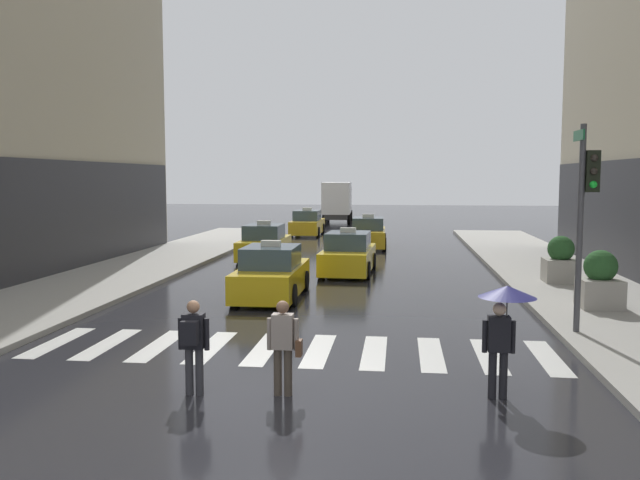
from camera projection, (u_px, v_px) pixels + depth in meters
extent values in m
plane|color=#26262B|center=(263.00, 394.00, 11.37)|extent=(160.00, 160.00, 0.00)
cube|color=silver|center=(57.00, 342.00, 14.98)|extent=(0.50, 2.80, 0.01)
cube|color=silver|center=(108.00, 344.00, 14.83)|extent=(0.50, 2.80, 0.01)
cube|color=silver|center=(159.00, 345.00, 14.69)|extent=(0.50, 2.80, 0.01)
cube|color=silver|center=(211.00, 347.00, 14.55)|extent=(0.50, 2.80, 0.01)
cube|color=silver|center=(264.00, 349.00, 14.41)|extent=(0.50, 2.80, 0.01)
cube|color=silver|center=(319.00, 350.00, 14.26)|extent=(0.50, 2.80, 0.01)
cube|color=silver|center=(374.00, 352.00, 14.12)|extent=(0.50, 2.80, 0.01)
cube|color=silver|center=(431.00, 354.00, 13.98)|extent=(0.50, 2.80, 0.01)
cube|color=silver|center=(489.00, 356.00, 13.84)|extent=(0.50, 2.80, 0.01)
cube|color=silver|center=(548.00, 357.00, 13.69)|extent=(0.50, 2.80, 0.01)
cylinder|color=#47474C|center=(580.00, 229.00, 15.17)|extent=(0.14, 0.14, 4.80)
cube|color=black|center=(592.00, 171.00, 15.02)|extent=(0.30, 0.26, 0.95)
sphere|color=#28231E|center=(594.00, 158.00, 14.85)|extent=(0.17, 0.17, 0.17)
sphere|color=#28231E|center=(594.00, 171.00, 14.88)|extent=(0.17, 0.17, 0.17)
sphere|color=green|center=(593.00, 185.00, 14.90)|extent=(0.17, 0.17, 0.17)
cube|color=#196638|center=(579.00, 135.00, 15.15)|extent=(0.04, 0.84, 0.24)
cube|color=yellow|center=(272.00, 280.00, 20.54)|extent=(1.84, 4.51, 0.84)
cube|color=#384C5B|center=(271.00, 256.00, 20.37)|extent=(1.62, 2.11, 0.64)
cube|color=silver|center=(271.00, 243.00, 20.33)|extent=(0.60, 0.24, 0.18)
cylinder|color=black|center=(254.00, 280.00, 21.99)|extent=(0.23, 0.66, 0.66)
cylinder|color=black|center=(305.00, 281.00, 21.80)|extent=(0.23, 0.66, 0.66)
cylinder|color=black|center=(235.00, 294.00, 19.32)|extent=(0.23, 0.66, 0.66)
cylinder|color=black|center=(292.00, 295.00, 19.13)|extent=(0.23, 0.66, 0.66)
cube|color=#F2EAB2|center=(266.00, 268.00, 22.85)|extent=(0.20, 0.04, 0.14)
cube|color=#F2EAB2|center=(302.00, 269.00, 22.71)|extent=(0.20, 0.04, 0.14)
cube|color=yellow|center=(348.00, 259.00, 25.73)|extent=(1.97, 4.57, 0.84)
cube|color=#384C5B|center=(348.00, 240.00, 25.56)|extent=(1.68, 2.16, 0.64)
cube|color=silver|center=(348.00, 230.00, 25.52)|extent=(0.61, 0.26, 0.18)
cylinder|color=black|center=(331.00, 260.00, 27.21)|extent=(0.25, 0.67, 0.66)
cylinder|color=black|center=(373.00, 261.00, 26.94)|extent=(0.25, 0.67, 0.66)
cylinder|color=black|center=(321.00, 269.00, 24.56)|extent=(0.25, 0.67, 0.66)
cylinder|color=black|center=(367.00, 270.00, 24.29)|extent=(0.25, 0.67, 0.66)
cube|color=#F2EAB2|center=(340.00, 251.00, 28.05)|extent=(0.20, 0.05, 0.14)
cube|color=#F2EAB2|center=(369.00, 252.00, 27.86)|extent=(0.20, 0.05, 0.14)
cube|color=yellow|center=(265.00, 248.00, 29.91)|extent=(1.86, 4.52, 0.84)
cube|color=#384C5B|center=(264.00, 232.00, 29.74)|extent=(1.63, 2.12, 0.64)
cube|color=silver|center=(264.00, 223.00, 29.71)|extent=(0.60, 0.25, 0.18)
cylinder|color=black|center=(252.00, 249.00, 31.36)|extent=(0.23, 0.66, 0.66)
cylinder|color=black|center=(288.00, 250.00, 31.18)|extent=(0.23, 0.66, 0.66)
cylinder|color=black|center=(239.00, 256.00, 28.69)|extent=(0.23, 0.66, 0.66)
cylinder|color=black|center=(278.00, 256.00, 28.51)|extent=(0.23, 0.66, 0.66)
cube|color=#F2EAB2|center=(261.00, 242.00, 32.22)|extent=(0.20, 0.04, 0.14)
cube|color=#F2EAB2|center=(286.00, 242.00, 32.09)|extent=(0.20, 0.04, 0.14)
cube|color=gold|center=(368.00, 237.00, 35.23)|extent=(1.93, 4.55, 0.84)
cube|color=#384C5B|center=(368.00, 223.00, 35.07)|extent=(1.66, 2.14, 0.64)
cube|color=silver|center=(368.00, 216.00, 35.03)|extent=(0.61, 0.26, 0.18)
cylinder|color=black|center=(353.00, 239.00, 36.67)|extent=(0.24, 0.67, 0.66)
cylinder|color=black|center=(384.00, 239.00, 36.52)|extent=(0.24, 0.67, 0.66)
cylinder|color=black|center=(351.00, 244.00, 34.00)|extent=(0.24, 0.67, 0.66)
cylinder|color=black|center=(384.00, 244.00, 33.84)|extent=(0.24, 0.67, 0.66)
cube|color=#F2EAB2|center=(358.00, 233.00, 37.54)|extent=(0.20, 0.05, 0.14)
cube|color=#F2EAB2|center=(380.00, 233.00, 37.42)|extent=(0.20, 0.05, 0.14)
cube|color=gold|center=(307.00, 227.00, 42.90)|extent=(1.81, 4.51, 0.84)
cube|color=#384C5B|center=(307.00, 215.00, 42.73)|extent=(1.61, 2.11, 0.64)
cube|color=silver|center=(307.00, 209.00, 42.69)|extent=(0.60, 0.24, 0.18)
cylinder|color=black|center=(298.00, 228.00, 44.36)|extent=(0.22, 0.66, 0.66)
cylinder|color=black|center=(323.00, 229.00, 44.15)|extent=(0.22, 0.66, 0.66)
cylinder|color=black|center=(291.00, 232.00, 41.69)|extent=(0.22, 0.66, 0.66)
cylinder|color=black|center=(318.00, 232.00, 41.48)|extent=(0.22, 0.66, 0.66)
cube|color=#F2EAB2|center=(303.00, 223.00, 45.21)|extent=(0.20, 0.04, 0.14)
cube|color=#F2EAB2|center=(321.00, 224.00, 45.06)|extent=(0.20, 0.04, 0.14)
cube|color=#2D2D2D|center=(337.00, 215.00, 54.50)|extent=(2.08, 6.67, 0.40)
cube|color=silver|center=(339.00, 199.00, 57.65)|extent=(2.17, 1.89, 2.10)
cube|color=#384C5B|center=(340.00, 194.00, 58.53)|extent=(1.89, 0.12, 0.95)
cube|color=silver|center=(337.00, 198.00, 53.47)|extent=(2.40, 4.89, 2.50)
cylinder|color=black|center=(328.00, 215.00, 57.67)|extent=(0.32, 0.91, 0.90)
cylinder|color=black|center=(351.00, 215.00, 57.52)|extent=(0.32, 0.91, 0.90)
cylinder|color=black|center=(324.00, 218.00, 53.16)|extent=(0.32, 0.91, 0.90)
cylinder|color=black|center=(349.00, 219.00, 53.01)|extent=(0.32, 0.91, 0.90)
cylinder|color=black|center=(492.00, 375.00, 11.13)|extent=(0.14, 0.14, 0.82)
cylinder|color=black|center=(503.00, 375.00, 11.11)|extent=(0.14, 0.14, 0.82)
cube|color=black|center=(499.00, 334.00, 11.05)|extent=(0.36, 0.24, 0.60)
sphere|color=beige|center=(500.00, 309.00, 11.01)|extent=(0.22, 0.22, 0.22)
cylinder|color=black|center=(485.00, 336.00, 11.08)|extent=(0.09, 0.09, 0.55)
cylinder|color=black|center=(513.00, 337.00, 11.03)|extent=(0.09, 0.09, 0.55)
cylinder|color=#4C4C4C|center=(507.00, 316.00, 11.01)|extent=(0.02, 0.02, 1.00)
cone|color=navy|center=(507.00, 292.00, 10.97)|extent=(0.96, 0.96, 0.20)
cylinder|color=#333338|center=(189.00, 371.00, 11.33)|extent=(0.14, 0.14, 0.82)
cylinder|color=#333338|center=(199.00, 372.00, 11.31)|extent=(0.14, 0.14, 0.82)
cube|color=black|center=(194.00, 331.00, 11.25)|extent=(0.36, 0.24, 0.60)
sphere|color=#9E7051|center=(193.00, 307.00, 11.21)|extent=(0.22, 0.22, 0.22)
cylinder|color=black|center=(181.00, 333.00, 11.28)|extent=(0.09, 0.09, 0.55)
cylinder|color=black|center=(207.00, 334.00, 11.23)|extent=(0.09, 0.09, 0.55)
cube|color=black|center=(190.00, 333.00, 11.03)|extent=(0.28, 0.18, 0.40)
cylinder|color=#473D33|center=(278.00, 372.00, 11.30)|extent=(0.14, 0.14, 0.82)
cylinder|color=#473D33|center=(288.00, 372.00, 11.28)|extent=(0.14, 0.14, 0.82)
cube|color=gray|center=(283.00, 331.00, 11.22)|extent=(0.36, 0.24, 0.60)
sphere|color=brown|center=(283.00, 307.00, 11.18)|extent=(0.22, 0.22, 0.22)
cylinder|color=gray|center=(269.00, 334.00, 11.25)|extent=(0.09, 0.09, 0.55)
cylinder|color=gray|center=(296.00, 335.00, 11.20)|extent=(0.09, 0.09, 0.55)
cube|color=brown|center=(299.00, 348.00, 11.22)|extent=(0.10, 0.20, 0.28)
cube|color=#A8A399|center=(600.00, 293.00, 18.20)|extent=(1.10, 1.10, 0.80)
sphere|color=#285628|center=(601.00, 266.00, 18.13)|extent=(0.90, 0.90, 0.90)
cube|color=#A8A399|center=(560.00, 270.00, 22.64)|extent=(1.10, 1.10, 0.80)
sphere|color=#285628|center=(561.00, 249.00, 22.57)|extent=(0.90, 0.90, 0.90)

